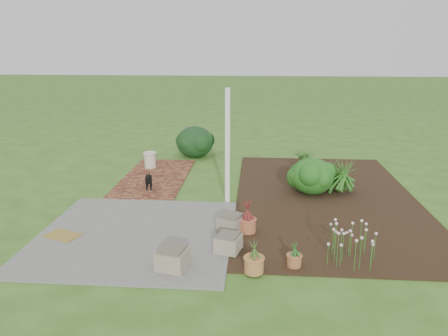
# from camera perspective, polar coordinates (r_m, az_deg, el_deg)

# --- Properties ---
(ground) EXTENTS (80.00, 80.00, 0.00)m
(ground) POSITION_cam_1_polar(r_m,az_deg,el_deg) (9.59, -1.38, -4.66)
(ground) COLOR #36601E
(ground) RESTS_ON ground
(concrete_patio) EXTENTS (3.50, 3.50, 0.04)m
(concrete_patio) POSITION_cam_1_polar(r_m,az_deg,el_deg) (8.21, -11.43, -8.47)
(concrete_patio) COLOR #61615F
(concrete_patio) RESTS_ON ground
(brick_path) EXTENTS (1.60, 3.50, 0.04)m
(brick_path) POSITION_cam_1_polar(r_m,az_deg,el_deg) (11.50, -8.97, -1.22)
(brick_path) COLOR #59291C
(brick_path) RESTS_ON ground
(garden_bed) EXTENTS (4.00, 7.00, 0.03)m
(garden_bed) POSITION_cam_1_polar(r_m,az_deg,el_deg) (10.13, 13.15, -3.85)
(garden_bed) COLOR black
(garden_bed) RESTS_ON ground
(veranda_post) EXTENTS (0.10, 0.10, 2.50)m
(veranda_post) POSITION_cam_1_polar(r_m,az_deg,el_deg) (9.30, 0.47, 2.74)
(veranda_post) COLOR white
(veranda_post) RESTS_ON ground
(stone_trough_near) EXTENTS (0.52, 0.52, 0.29)m
(stone_trough_near) POSITION_cam_1_polar(r_m,az_deg,el_deg) (6.89, -6.74, -11.71)
(stone_trough_near) COLOR gray
(stone_trough_near) RESTS_ON concrete_patio
(stone_trough_mid) EXTENTS (0.49, 0.49, 0.26)m
(stone_trough_mid) POSITION_cam_1_polar(r_m,az_deg,el_deg) (7.36, 0.56, -9.84)
(stone_trough_mid) COLOR gray
(stone_trough_mid) RESTS_ON concrete_patio
(stone_trough_far) EXTENTS (0.55, 0.55, 0.28)m
(stone_trough_far) POSITION_cam_1_polar(r_m,az_deg,el_deg) (8.10, 0.96, -7.28)
(stone_trough_far) COLOR gray
(stone_trough_far) RESTS_ON concrete_patio
(coir_doormat) EXTENTS (0.70, 0.58, 0.02)m
(coir_doormat) POSITION_cam_1_polar(r_m,az_deg,el_deg) (8.46, -20.33, -8.25)
(coir_doormat) COLOR olive
(coir_doormat) RESTS_ON concrete_patio
(black_dog) EXTENTS (0.19, 0.46, 0.40)m
(black_dog) POSITION_cam_1_polar(r_m,az_deg,el_deg) (10.49, -9.83, -1.47)
(black_dog) COLOR black
(black_dog) RESTS_ON brick_path
(cream_ceramic_urn) EXTENTS (0.39, 0.39, 0.42)m
(cream_ceramic_urn) POSITION_cam_1_polar(r_m,az_deg,el_deg) (12.32, -9.63, 1.02)
(cream_ceramic_urn) COLOR beige
(cream_ceramic_urn) RESTS_ON brick_path
(evergreen_shrub) EXTENTS (1.12, 1.12, 0.85)m
(evergreen_shrub) POSITION_cam_1_polar(r_m,az_deg,el_deg) (10.25, 11.43, -0.92)
(evergreen_shrub) COLOR #15360A
(evergreen_shrub) RESTS_ON garden_bed
(agapanthus_clump_back) EXTENTS (1.21, 1.21, 0.97)m
(agapanthus_clump_back) POSITION_cam_1_polar(r_m,az_deg,el_deg) (10.45, 15.01, -0.50)
(agapanthus_clump_back) COLOR #0F3C10
(agapanthus_clump_back) RESTS_ON garden_bed
(agapanthus_clump_front) EXTENTS (0.99, 0.99, 0.85)m
(agapanthus_clump_front) POSITION_cam_1_polar(r_m,az_deg,el_deg) (11.79, 10.52, 1.32)
(agapanthus_clump_front) COLOR #103C14
(agapanthus_clump_front) RESTS_ON garden_bed
(pink_flower_patch) EXTENTS (1.13, 1.13, 0.58)m
(pink_flower_patch) POSITION_cam_1_polar(r_m,az_deg,el_deg) (7.33, 16.19, -9.33)
(pink_flower_patch) COLOR #113D0F
(pink_flower_patch) RESTS_ON garden_bed
(terracotta_pot_bronze) EXTENTS (0.33, 0.33, 0.26)m
(terracotta_pot_bronze) POSITION_cam_1_polar(r_m,az_deg,el_deg) (8.10, 3.05, -7.45)
(terracotta_pot_bronze) COLOR #B05D3B
(terracotta_pot_bronze) RESTS_ON garden_bed
(terracotta_pot_small_left) EXTENTS (0.29, 0.29, 0.19)m
(terracotta_pot_small_left) POSITION_cam_1_polar(r_m,az_deg,el_deg) (7.02, 9.15, -11.82)
(terracotta_pot_small_left) COLOR #A16136
(terracotta_pot_small_left) RESTS_ON garden_bed
(terracotta_pot_small_right) EXTENTS (0.35, 0.35, 0.25)m
(terracotta_pot_small_right) POSITION_cam_1_polar(r_m,az_deg,el_deg) (6.76, 3.93, -12.49)
(terracotta_pot_small_right) COLOR #B46F3D
(terracotta_pot_small_right) RESTS_ON garden_bed
(purple_flowering_bush) EXTENTS (1.43, 1.43, 0.96)m
(purple_flowering_bush) POSITION_cam_1_polar(r_m,az_deg,el_deg) (13.50, -3.82, 3.52)
(purple_flowering_bush) COLOR black
(purple_flowering_bush) RESTS_ON ground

